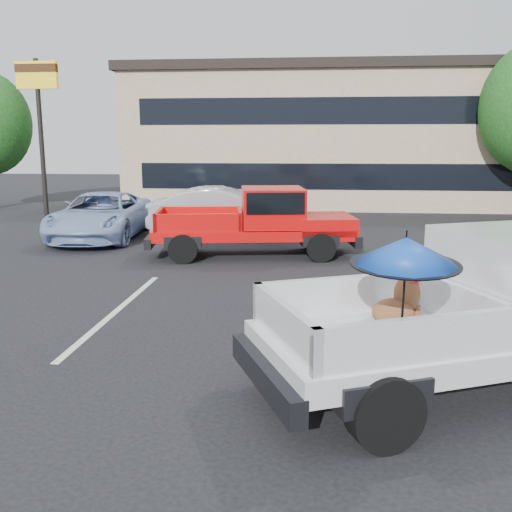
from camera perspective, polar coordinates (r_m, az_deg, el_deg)
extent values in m
plane|color=black|center=(7.95, 2.46, -10.21)|extent=(90.00, 90.00, 0.00)
cube|color=silver|center=(10.40, -13.71, -5.30)|extent=(0.12, 5.00, 0.01)
cube|color=silver|center=(10.17, 20.36, -6.07)|extent=(0.12, 5.00, 0.01)
cube|color=tan|center=(28.43, 9.04, 11.32)|extent=(20.00, 8.00, 6.00)
cube|color=black|center=(28.61, 9.24, 17.54)|extent=(20.40, 8.40, 0.40)
cube|color=black|center=(24.50, 9.47, 7.82)|extent=(18.00, 0.08, 1.10)
cube|color=black|center=(24.49, 9.68, 14.14)|extent=(18.00, 0.08, 1.10)
cylinder|color=black|center=(23.78, -20.67, 10.78)|extent=(0.18, 0.18, 6.00)
cube|color=yellow|center=(23.91, -21.08, 16.53)|extent=(1.60, 0.18, 1.00)
cube|color=#381E0C|center=(23.93, -21.13, 17.12)|extent=(1.60, 0.22, 0.30)
cylinder|color=#332114|center=(31.92, 15.90, 8.19)|extent=(0.32, 0.32, 2.86)
ellipsoid|color=#144716|center=(31.92, 16.20, 13.55)|extent=(4.68, 4.68, 5.38)
cylinder|color=black|center=(5.77, 12.76, -15.03)|extent=(0.81, 0.56, 0.76)
cylinder|color=black|center=(7.28, 5.42, -9.11)|extent=(0.81, 0.56, 0.76)
cube|color=white|center=(7.37, 21.85, -7.27)|extent=(5.71, 3.88, 0.28)
cube|color=black|center=(6.14, 0.92, -11.84)|extent=(0.93, 1.87, 0.28)
cube|color=black|center=(6.55, 11.89, -8.41)|extent=(2.84, 2.59, 0.10)
cube|color=white|center=(7.20, 8.61, -4.00)|extent=(2.16, 0.99, 0.50)
cube|color=white|center=(5.76, 16.27, -8.25)|extent=(2.16, 0.99, 0.50)
cube|color=white|center=(6.01, 2.75, -6.96)|extent=(0.81, 1.73, 0.50)
cube|color=white|center=(7.05, 19.85, -4.88)|extent=(0.81, 1.73, 0.50)
ellipsoid|color=brown|center=(6.94, 13.54, -5.51)|extent=(0.62, 0.58, 0.33)
cylinder|color=brown|center=(7.02, 15.77, -5.77)|extent=(0.07, 0.07, 0.25)
cylinder|color=brown|center=(7.15, 15.05, -5.41)|extent=(0.07, 0.07, 0.25)
ellipsoid|color=brown|center=(6.97, 14.87, -3.72)|extent=(0.40, 0.38, 0.45)
cylinder|color=red|center=(6.95, 15.07, -2.55)|extent=(0.22, 0.22, 0.04)
sphere|color=brown|center=(6.96, 15.62, -1.67)|extent=(0.24, 0.24, 0.24)
cone|color=black|center=(7.04, 16.53, -1.76)|extent=(0.20, 0.17, 0.11)
cone|color=black|center=(6.87, 15.81, -0.79)|extent=(0.08, 0.08, 0.12)
cone|color=black|center=(6.97, 15.25, -0.58)|extent=(0.08, 0.08, 0.12)
cylinder|color=brown|center=(6.87, 12.16, -6.50)|extent=(0.29, 0.05, 0.10)
cylinder|color=black|center=(5.98, 14.49, -4.66)|extent=(0.02, 0.10, 1.05)
cone|color=#1445AF|center=(5.86, 14.75, 0.48)|extent=(1.10, 1.12, 0.36)
cylinder|color=black|center=(5.83, 14.83, 2.02)|extent=(0.02, 0.02, 0.10)
cylinder|color=black|center=(5.89, 14.69, -0.77)|extent=(1.10, 1.10, 0.09)
cylinder|color=black|center=(14.04, -7.33, 0.71)|extent=(0.75, 0.37, 0.72)
cylinder|color=black|center=(15.75, -6.86, 1.87)|extent=(0.75, 0.37, 0.72)
cylinder|color=black|center=(14.19, 6.50, 0.84)|extent=(0.75, 0.37, 0.72)
cylinder|color=black|center=(15.88, 5.48, 1.98)|extent=(0.75, 0.37, 0.72)
cube|color=red|center=(14.83, -0.35, 2.44)|extent=(5.30, 2.55, 0.26)
cube|color=red|center=(15.00, 6.89, 3.23)|extent=(1.67, 2.00, 0.43)
cube|color=black|center=(15.19, 9.49, 1.88)|extent=(0.46, 1.86, 0.28)
cube|color=black|center=(14.96, -10.34, 1.71)|extent=(0.44, 1.86, 0.26)
cube|color=red|center=(14.77, 1.67, 4.92)|extent=(1.80, 1.95, 0.99)
cube|color=black|center=(14.75, 1.67, 5.64)|extent=(1.67, 2.02, 0.52)
cube|color=black|center=(14.82, -5.65, 2.60)|extent=(2.41, 2.04, 0.09)
cube|color=red|center=(15.59, -5.54, 4.08)|extent=(2.16, 0.42, 0.47)
cube|color=red|center=(13.97, -5.83, 3.24)|extent=(2.16, 0.42, 0.47)
cube|color=red|center=(14.86, -9.69, 3.62)|extent=(0.35, 1.73, 0.47)
cube|color=red|center=(14.77, -1.64, 3.73)|extent=(0.35, 1.73, 0.47)
imported|color=#A1A4A8|center=(17.96, -3.15, 4.42)|extent=(4.76, 1.89, 1.54)
imported|color=#88A1CB|center=(18.14, -15.21, 3.90)|extent=(2.67, 5.21, 1.41)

